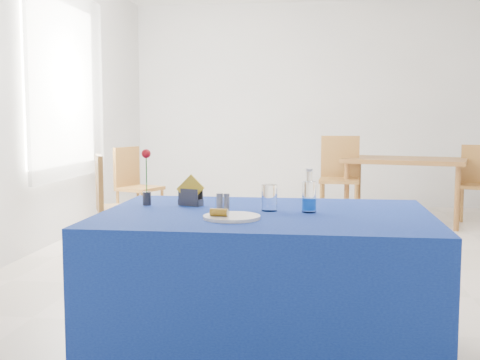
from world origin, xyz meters
name	(u,v)px	position (x,y,z in m)	size (l,w,h in m)	color
floor	(310,265)	(0.00, 0.00, 0.00)	(7.00, 7.00, 0.00)	beige
room_shell	(312,52)	(0.00, 0.00, 1.75)	(7.00, 7.00, 7.00)	silver
window_pane	(62,84)	(-2.47, 0.80, 1.55)	(0.04, 1.50, 1.60)	white
curtain	(69,84)	(-2.40, 0.80, 1.55)	(0.04, 1.75, 1.85)	white
plate	(232,217)	(-0.33, -2.25, 0.77)	(0.26, 0.26, 0.01)	silver
drinking_glass	(269,198)	(-0.18, -2.00, 0.82)	(0.08, 0.08, 0.13)	white
salt_shaker	(220,202)	(-0.43, -2.01, 0.80)	(0.03, 0.03, 0.09)	gray
pepper_shaker	(226,202)	(-0.39, -2.02, 0.80)	(0.03, 0.03, 0.09)	slate
blue_table	(265,288)	(-0.19, -2.05, 0.38)	(1.60, 1.10, 0.76)	navy
water_bottle	(309,198)	(0.02, -2.01, 0.83)	(0.07, 0.07, 0.21)	white
napkin_holder	(191,196)	(-0.60, -1.87, 0.81)	(0.15, 0.10, 0.16)	#37373D
rose_vase	(146,178)	(-0.84, -1.88, 0.90)	(0.05, 0.05, 0.30)	#25252A
oak_table	(405,165)	(1.06, 2.21, 0.68)	(1.53, 1.19, 0.76)	brown
chair_bg_left	(340,172)	(0.31, 2.17, 0.58)	(0.48, 0.48, 1.01)	olive
chair_bg_right	(478,179)	(1.87, 2.17, 0.53)	(0.52, 0.52, 0.91)	olive
chair_win_a	(112,200)	(-1.66, -0.09, 0.53)	(0.54, 0.54, 0.91)	olive
chair_win_b	(134,181)	(-1.96, 1.47, 0.52)	(0.52, 0.52, 0.90)	olive
banana_pieces	(219,212)	(-0.38, -2.28, 0.79)	(0.08, 0.04, 0.04)	gold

